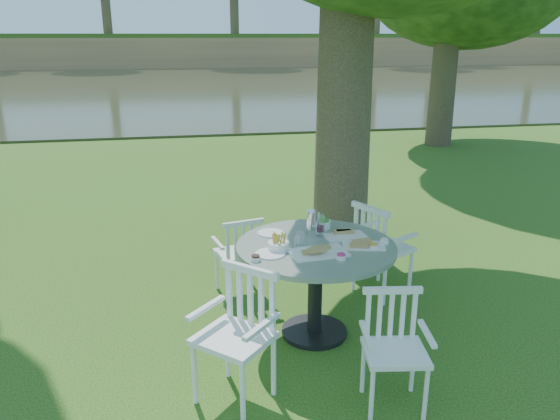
{
  "coord_description": "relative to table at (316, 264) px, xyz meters",
  "views": [
    {
      "loc": [
        -0.94,
        -4.69,
        2.46
      ],
      "look_at": [
        0.0,
        0.2,
        0.85
      ],
      "focal_mm": 35.0,
      "sensor_mm": 36.0,
      "label": 1
    }
  ],
  "objects": [
    {
      "name": "chair_nw",
      "position": [
        -0.52,
        0.84,
        -0.18
      ],
      "size": [
        0.48,
        0.46,
        0.8
      ],
      "rotation": [
        0.0,
        0.0,
        -2.92
      ],
      "color": "white",
      "rests_on": "ground"
    },
    {
      "name": "table",
      "position": [
        0.0,
        0.0,
        0.0
      ],
      "size": [
        1.31,
        1.31,
        0.82
      ],
      "color": "black",
      "rests_on": "ground"
    },
    {
      "name": "chair_ne",
      "position": [
        0.77,
        0.61,
        -0.1
      ],
      "size": [
        0.6,
        0.62,
        0.93
      ],
      "rotation": [
        0.0,
        0.0,
        -4.26
      ],
      "color": "white",
      "rests_on": "ground"
    },
    {
      "name": "ground",
      "position": [
        -0.13,
        0.67,
        -0.65
      ],
      "size": [
        140.0,
        140.0,
        0.0
      ],
      "primitive_type": "plane",
      "color": "#1E430E",
      "rests_on": "ground"
    },
    {
      "name": "tableware",
      "position": [
        -0.01,
        0.08,
        0.22
      ],
      "size": [
        1.16,
        0.86,
        0.22
      ],
      "color": "white",
      "rests_on": "table"
    },
    {
      "name": "chair_se",
      "position": [
        0.3,
        -0.95,
        -0.17
      ],
      "size": [
        0.47,
        0.44,
        0.81
      ],
      "rotation": [
        0.0,
        0.0,
        -0.16
      ],
      "color": "white",
      "rests_on": "ground"
    },
    {
      "name": "chair_sw",
      "position": [
        -0.7,
        -0.68,
        -0.1
      ],
      "size": [
        0.65,
        0.64,
        0.93
      ],
      "rotation": [
        0.0,
        0.0,
        -0.76
      ],
      "color": "white",
      "rests_on": "ground"
    },
    {
      "name": "river",
      "position": [
        -0.13,
        23.67,
        -0.65
      ],
      "size": [
        100.0,
        28.0,
        0.12
      ],
      "primitive_type": "cube",
      "color": "#2F331E",
      "rests_on": "ground"
    }
  ]
}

